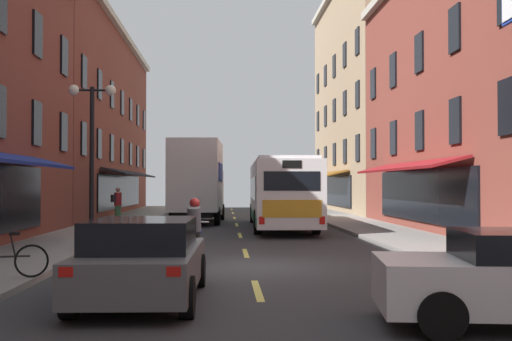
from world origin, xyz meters
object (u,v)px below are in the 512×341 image
(sedan_far, at_px, (143,259))
(bicycle_near, at_px, (4,260))
(box_truck, at_px, (198,182))
(transit_bus, at_px, (281,193))
(motorcycle_rider, at_px, (195,236))
(sedan_near, at_px, (200,204))
(street_lamp_twin, at_px, (92,156))
(pedestrian_near, at_px, (117,204))

(sedan_far, relative_size, bicycle_near, 2.62)
(box_truck, bearing_deg, transit_bus, -44.55)
(motorcycle_rider, bearing_deg, bicycle_near, -137.73)
(bicycle_near, bearing_deg, box_truck, 81.52)
(sedan_far, height_order, motorcycle_rider, motorcycle_rider)
(sedan_far, bearing_deg, motorcycle_rider, 82.87)
(sedan_near, relative_size, street_lamp_twin, 0.92)
(transit_bus, height_order, sedan_near, transit_bus)
(motorcycle_rider, bearing_deg, box_truck, 92.05)
(motorcycle_rider, relative_size, street_lamp_twin, 0.43)
(box_truck, xyz_separation_m, pedestrian_near, (-3.83, -1.81, -1.08))
(box_truck, xyz_separation_m, sedan_far, (-0.04, -22.02, -1.42))
(box_truck, xyz_separation_m, sedan_near, (-0.22, 8.65, -1.40))
(sedan_near, bearing_deg, pedestrian_near, -109.05)
(sedan_far, height_order, pedestrian_near, pedestrian_near)
(transit_bus, height_order, street_lamp_twin, street_lamp_twin)
(bicycle_near, xyz_separation_m, pedestrian_near, (-0.83, 18.36, 0.55))
(box_truck, distance_m, motorcycle_rider, 16.96)
(box_truck, xyz_separation_m, bicycle_near, (-3.01, -20.17, -1.63))
(pedestrian_near, distance_m, street_lamp_twin, 12.04)
(pedestrian_near, relative_size, street_lamp_twin, 0.35)
(sedan_near, height_order, pedestrian_near, pedestrian_near)
(transit_bus, distance_m, motorcycle_rider, 13.45)
(transit_bus, xyz_separation_m, box_truck, (-3.95, 3.89, 0.51))
(motorcycle_rider, xyz_separation_m, street_lamp_twin, (-3.24, 3.23, 2.14))
(transit_bus, bearing_deg, pedestrian_near, 165.06)
(box_truck, distance_m, street_lamp_twin, 13.93)
(sedan_near, height_order, motorcycle_rider, motorcycle_rider)
(transit_bus, distance_m, bicycle_near, 17.74)
(motorcycle_rider, height_order, street_lamp_twin, street_lamp_twin)
(transit_bus, bearing_deg, street_lamp_twin, -124.01)
(box_truck, height_order, sedan_far, box_truck)
(sedan_far, xyz_separation_m, bicycle_near, (-2.97, 1.85, -0.21))
(pedestrian_near, bearing_deg, transit_bus, 42.00)
(transit_bus, distance_m, sedan_near, 13.25)
(street_lamp_twin, bearing_deg, sedan_near, 83.81)
(sedan_far, bearing_deg, transit_bus, 77.59)
(sedan_near, xyz_separation_m, motorcycle_rider, (0.82, -25.54, -0.03))
(transit_bus, height_order, sedan_far, transit_bus)
(sedan_near, bearing_deg, sedan_far, -89.66)
(box_truck, height_order, sedan_near, box_truck)
(box_truck, bearing_deg, sedan_far, -90.10)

